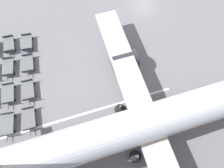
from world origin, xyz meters
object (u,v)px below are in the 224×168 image
(airplane, at_px, (155,120))
(baggage_dolly_row_mid_a_col_c, at_px, (8,94))
(baggage_dolly_row_mid_b_col_b, at_px, (28,64))
(baggage_dolly_row_mid_b_col_d, at_px, (29,119))
(baggage_dolly_row_mid_a_col_a, at_px, (9,45))
(baggage_dolly_row_mid_a_col_d, at_px, (8,124))
(baggage_dolly_row_mid_b_col_c, at_px, (28,90))
(baggage_dolly_row_mid_a_col_b, at_px, (8,67))
(baggage_dolly_row_mid_b_col_a, at_px, (27,43))

(airplane, bearing_deg, baggage_dolly_row_mid_a_col_c, -112.56)
(baggage_dolly_row_mid_b_col_b, xyz_separation_m, baggage_dolly_row_mid_b_col_d, (7.76, 0.17, 0.00))
(baggage_dolly_row_mid_b_col_d, bearing_deg, baggage_dolly_row_mid_a_col_c, -144.57)
(baggage_dolly_row_mid_a_col_a, height_order, baggage_dolly_row_mid_a_col_c, same)
(baggage_dolly_row_mid_a_col_d, xyz_separation_m, baggage_dolly_row_mid_b_col_c, (-4.00, 2.43, 0.00))
(baggage_dolly_row_mid_a_col_b, bearing_deg, baggage_dolly_row_mid_a_col_d, 2.35)
(baggage_dolly_row_mid_b_col_a, bearing_deg, baggage_dolly_row_mid_b_col_d, 1.76)
(baggage_dolly_row_mid_a_col_b, relative_size, baggage_dolly_row_mid_b_col_d, 0.99)
(baggage_dolly_row_mid_b_col_b, height_order, baggage_dolly_row_mid_b_col_d, same)
(baggage_dolly_row_mid_b_col_b, xyz_separation_m, baggage_dolly_row_mid_b_col_c, (4.00, 0.06, 0.00))
(airplane, xyz_separation_m, baggage_dolly_row_mid_b_col_c, (-7.08, -14.42, -2.75))
(baggage_dolly_row_mid_a_col_b, height_order, baggage_dolly_row_mid_b_col_d, same)
(baggage_dolly_row_mid_a_col_a, relative_size, baggage_dolly_row_mid_b_col_d, 1.00)
(baggage_dolly_row_mid_a_col_a, distance_m, baggage_dolly_row_mid_b_col_b, 4.61)
(airplane, distance_m, baggage_dolly_row_mid_a_col_a, 22.86)
(baggage_dolly_row_mid_a_col_b, xyz_separation_m, baggage_dolly_row_mid_a_col_c, (3.97, 0.22, 0.00))
(baggage_dolly_row_mid_b_col_b, relative_size, baggage_dolly_row_mid_b_col_d, 0.99)
(airplane, distance_m, baggage_dolly_row_mid_b_col_a, 20.90)
(baggage_dolly_row_mid_a_col_b, bearing_deg, baggage_dolly_row_mid_a_col_a, -179.44)
(baggage_dolly_row_mid_a_col_b, relative_size, baggage_dolly_row_mid_b_col_b, 1.00)
(baggage_dolly_row_mid_a_col_c, xyz_separation_m, baggage_dolly_row_mid_b_col_a, (-7.59, 2.30, 0.00))
(baggage_dolly_row_mid_b_col_d, bearing_deg, baggage_dolly_row_mid_b_col_b, -178.72)
(airplane, distance_m, baggage_dolly_row_mid_b_col_c, 16.30)
(baggage_dolly_row_mid_a_col_a, distance_m, baggage_dolly_row_mid_a_col_b, 3.77)
(airplane, height_order, baggage_dolly_row_mid_a_col_b, airplane)
(baggage_dolly_row_mid_a_col_c, relative_size, baggage_dolly_row_mid_b_col_b, 1.00)
(baggage_dolly_row_mid_b_col_a, bearing_deg, airplane, 45.02)
(baggage_dolly_row_mid_a_col_a, bearing_deg, baggage_dolly_row_mid_a_col_b, 0.56)
(baggage_dolly_row_mid_a_col_b, height_order, baggage_dolly_row_mid_a_col_d, same)
(airplane, xyz_separation_m, baggage_dolly_row_mid_a_col_d, (-3.08, -16.85, -2.75))
(baggage_dolly_row_mid_b_col_a, bearing_deg, baggage_dolly_row_mid_a_col_a, -93.28)
(baggage_dolly_row_mid_a_col_a, relative_size, baggage_dolly_row_mid_b_col_a, 1.01)
(baggage_dolly_row_mid_a_col_d, distance_m, baggage_dolly_row_mid_b_col_b, 8.35)
(baggage_dolly_row_mid_a_col_a, distance_m, baggage_dolly_row_mid_b_col_d, 11.83)
(baggage_dolly_row_mid_a_col_c, relative_size, baggage_dolly_row_mid_b_col_c, 0.99)
(baggage_dolly_row_mid_a_col_a, distance_m, baggage_dolly_row_mid_a_col_c, 7.75)
(baggage_dolly_row_mid_b_col_b, bearing_deg, baggage_dolly_row_mid_a_col_b, -88.57)
(baggage_dolly_row_mid_a_col_a, height_order, baggage_dolly_row_mid_b_col_b, same)
(baggage_dolly_row_mid_b_col_c, distance_m, baggage_dolly_row_mid_b_col_d, 3.76)
(baggage_dolly_row_mid_a_col_c, bearing_deg, baggage_dolly_row_mid_a_col_d, 1.52)
(baggage_dolly_row_mid_a_col_a, relative_size, baggage_dolly_row_mid_a_col_b, 1.02)
(baggage_dolly_row_mid_b_col_a, bearing_deg, baggage_dolly_row_mid_a_col_c, -16.88)
(baggage_dolly_row_mid_a_col_d, xyz_separation_m, baggage_dolly_row_mid_b_col_b, (-8.00, 2.37, 0.00))
(airplane, distance_m, baggage_dolly_row_mid_a_col_b, 20.59)
(baggage_dolly_row_mid_b_col_c, bearing_deg, baggage_dolly_row_mid_a_col_d, -31.31)
(baggage_dolly_row_mid_a_col_a, height_order, baggage_dolly_row_mid_b_col_a, same)
(baggage_dolly_row_mid_a_col_b, distance_m, baggage_dolly_row_mid_b_col_b, 2.70)
(airplane, height_order, baggage_dolly_row_mid_a_col_a, airplane)
(baggage_dolly_row_mid_b_col_d, bearing_deg, airplane, 76.94)
(baggage_dolly_row_mid_a_col_c, relative_size, baggage_dolly_row_mid_b_col_d, 0.99)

